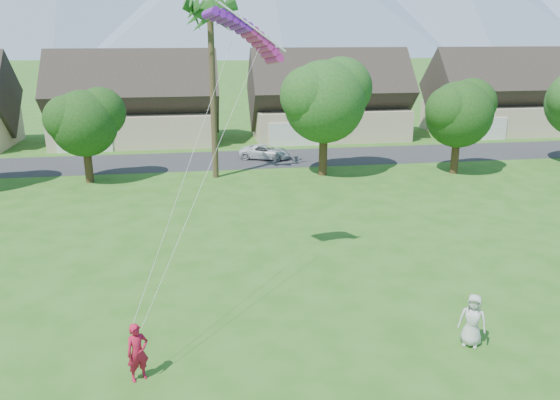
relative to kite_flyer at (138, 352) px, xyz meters
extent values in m
cube|color=#2D2D30|center=(5.32, 29.86, -0.94)|extent=(90.00, 7.00, 0.01)
imported|color=#B31432|center=(0.00, 0.00, 0.00)|extent=(0.82, 0.71, 1.90)
imported|color=beige|center=(11.12, 0.28, 0.00)|extent=(1.10, 1.01, 1.89)
imported|color=silver|center=(7.69, 29.86, -0.36)|extent=(4.66, 3.27, 1.18)
cone|color=slate|center=(125.32, 255.86, 24.05)|extent=(200.00, 200.00, 50.00)
cube|color=beige|center=(-3.68, 38.86, 0.55)|extent=(15.00, 8.00, 3.00)
cube|color=#382D28|center=(-3.68, 38.86, 3.84)|extent=(15.75, 8.15, 8.15)
cube|color=silver|center=(-7.88, 34.80, 0.15)|extent=(4.80, 0.12, 2.20)
cube|color=beige|center=(15.32, 38.86, 0.55)|extent=(15.00, 8.00, 3.00)
cube|color=#382D28|center=(15.32, 38.86, 3.84)|extent=(15.75, 8.15, 8.15)
cube|color=silver|center=(11.12, 34.80, 0.15)|extent=(4.80, 0.12, 2.20)
cube|color=beige|center=(34.32, 38.86, 0.55)|extent=(15.00, 8.00, 3.00)
cube|color=#382D28|center=(34.32, 38.86, 3.84)|extent=(15.75, 8.15, 8.15)
cube|color=silver|center=(30.12, 34.80, 0.15)|extent=(4.80, 0.12, 2.20)
cylinder|color=#47301C|center=(-5.68, 24.36, 0.14)|extent=(0.56, 0.56, 2.18)
sphere|color=#214916|center=(-5.68, 24.36, 3.27)|extent=(4.62, 4.62, 4.62)
cylinder|color=#47301C|center=(11.32, 23.86, 0.46)|extent=(0.62, 0.62, 2.82)
sphere|color=#214916|center=(11.32, 23.86, 4.51)|extent=(5.98, 5.98, 5.98)
cylinder|color=#47301C|center=(21.32, 22.86, 0.20)|extent=(0.58, 0.58, 2.30)
sphere|color=#214916|center=(21.32, 22.86, 3.52)|extent=(4.90, 4.90, 4.90)
cylinder|color=#4C3D26|center=(3.32, 24.36, 5.05)|extent=(0.44, 0.44, 12.00)
sphere|color=#286021|center=(3.32, 24.36, 11.35)|extent=(3.00, 3.00, 3.00)
cube|color=purple|center=(3.36, 7.33, 9.45)|extent=(1.93, 1.45, 0.50)
cube|color=#B92280|center=(5.08, 7.33, 9.45)|extent=(1.93, 1.45, 0.50)
camera|label=1|loc=(2.13, -15.08, 9.43)|focal=35.00mm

